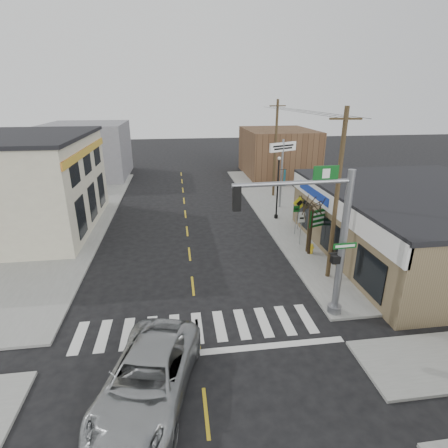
{
  "coord_description": "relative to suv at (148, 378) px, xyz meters",
  "views": [
    {
      "loc": [
        -0.57,
        -12.43,
        9.67
      ],
      "look_at": [
        1.93,
        5.74,
        2.8
      ],
      "focal_mm": 28.0,
      "sensor_mm": 36.0,
      "label": 1
    }
  ],
  "objects": [
    {
      "name": "guide_sign",
      "position": [
        10.04,
        10.16,
        1.29
      ],
      "size": [
        1.75,
        0.14,
        3.07
      ],
      "rotation": [
        0.0,
        0.0,
        0.38
      ],
      "color": "#483921",
      "rests_on": "sidewalk_right"
    },
    {
      "name": "bldg_distant_left",
      "position": [
        -9.16,
        35.1,
        2.39
      ],
      "size": [
        9.0,
        10.0,
        6.4
      ],
      "primitive_type": "cube",
      "color": "slate",
      "rests_on": "ground"
    },
    {
      "name": "utility_pole_far",
      "position": [
        10.73,
        23.38,
        3.98
      ],
      "size": [
        1.58,
        0.24,
        9.08
      ],
      "rotation": [
        0.0,
        0.0,
        0.12
      ],
      "color": "#3D2F1C",
      "rests_on": "sidewalk_right"
    },
    {
      "name": "left_building",
      "position": [
        -11.16,
        17.1,
        2.59
      ],
      "size": [
        12.0,
        12.0,
        6.8
      ],
      "primitive_type": "cube",
      "color": "beige",
      "rests_on": "ground"
    },
    {
      "name": "bare_tree",
      "position": [
        9.34,
        9.88,
        2.78
      ],
      "size": [
        2.2,
        2.2,
        4.4
      ],
      "rotation": [
        0.0,
        0.0,
        -0.26
      ],
      "color": "black",
      "rests_on": "sidewalk_right"
    },
    {
      "name": "sidewalk_right",
      "position": [
        10.84,
        16.1,
        -0.74
      ],
      "size": [
        6.0,
        38.0,
        0.13
      ],
      "primitive_type": "cube",
      "color": "gray",
      "rests_on": "ground"
    },
    {
      "name": "suv",
      "position": [
        0.0,
        0.0,
        0.0
      ],
      "size": [
        4.03,
        6.3,
        1.62
      ],
      "primitive_type": "imported",
      "rotation": [
        0.0,
        0.0,
        -0.25
      ],
      "color": "#989B9C",
      "rests_on": "ground"
    },
    {
      "name": "dance_center_sign",
      "position": [
        10.3,
        19.62,
        3.86
      ],
      "size": [
        2.79,
        0.18,
        5.94
      ],
      "rotation": [
        0.0,
        0.0,
        0.43
      ],
      "color": "gray",
      "rests_on": "sidewalk_right"
    },
    {
      "name": "thrift_store",
      "position": [
        16.34,
        9.1,
        1.19
      ],
      "size": [
        12.0,
        14.0,
        4.0
      ],
      "primitive_type": "cube",
      "color": "#756346",
      "rests_on": "ground"
    },
    {
      "name": "crosswalk",
      "position": [
        1.84,
        3.5,
        -0.8
      ],
      "size": [
        11.0,
        2.2,
        0.01
      ],
      "primitive_type": "cube",
      "color": "silver",
      "rests_on": "ground"
    },
    {
      "name": "lamp_post",
      "position": [
        9.2,
        16.7,
        2.23
      ],
      "size": [
        0.65,
        0.51,
        5.0
      ],
      "rotation": [
        0.0,
        0.0,
        -0.13
      ],
      "color": "black",
      "rests_on": "sidewalk_right"
    },
    {
      "name": "shrub_front",
      "position": [
        12.04,
        6.4,
        -0.21
      ],
      "size": [
        1.25,
        1.25,
        0.94
      ],
      "primitive_type": "ellipsoid",
      "color": "#1C3818",
      "rests_on": "sidewalk_right"
    },
    {
      "name": "bldg_distant_right",
      "position": [
        13.84,
        33.1,
        1.99
      ],
      "size": [
        8.0,
        10.0,
        5.6
      ],
      "primitive_type": "cube",
      "color": "brown",
      "rests_on": "ground"
    },
    {
      "name": "fire_hydrant",
      "position": [
        9.51,
        9.87,
        -0.31
      ],
      "size": [
        0.21,
        0.21,
        0.68
      ],
      "rotation": [
        0.0,
        0.0,
        -0.17
      ],
      "color": "yellow",
      "rests_on": "sidewalk_right"
    },
    {
      "name": "ground",
      "position": [
        1.84,
        3.1,
        -0.81
      ],
      "size": [
        140.0,
        140.0,
        0.0
      ],
      "primitive_type": "plane",
      "color": "black",
      "rests_on": "ground"
    },
    {
      "name": "traffic_signal_pole",
      "position": [
        7.41,
        3.64,
        3.42
      ],
      "size": [
        5.44,
        0.4,
        6.89
      ],
      "rotation": [
        0.0,
        0.0,
        0.04
      ],
      "color": "gray",
      "rests_on": "sidewalk_right"
    },
    {
      "name": "center_line",
      "position": [
        1.84,
        11.1,
        -0.8
      ],
      "size": [
        0.12,
        56.0,
        0.01
      ],
      "primitive_type": "cube",
      "color": "gold",
      "rests_on": "ground"
    },
    {
      "name": "sidewalk_left",
      "position": [
        -7.16,
        16.1,
        -0.74
      ],
      "size": [
        6.0,
        38.0,
        0.13
      ],
      "primitive_type": "cube",
      "color": "gray",
      "rests_on": "ground"
    },
    {
      "name": "utility_pole_near",
      "position": [
        9.34,
        6.94,
        3.94
      ],
      "size": [
        1.57,
        0.23,
        9.01
      ],
      "rotation": [
        0.0,
        0.0,
        -0.11
      ],
      "color": "#452E1E",
      "rests_on": "sidewalk_right"
    },
    {
      "name": "shrub_back",
      "position": [
        11.38,
        11.82,
        -0.28
      ],
      "size": [
        1.07,
        1.07,
        0.8
      ],
      "primitive_type": "ellipsoid",
      "color": "black",
      "rests_on": "sidewalk_right"
    },
    {
      "name": "ped_crossing_sign",
      "position": [
        10.04,
        14.01,
        1.09
      ],
      "size": [
        1.0,
        0.07,
        2.57
      ],
      "rotation": [
        0.0,
        0.0,
        -0.07
      ],
      "color": "gray",
      "rests_on": "sidewalk_right"
    }
  ]
}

